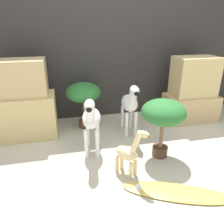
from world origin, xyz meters
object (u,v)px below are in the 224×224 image
at_px(potted_palm_front, 83,94).
at_px(surfboard, 174,192).
at_px(zebra_right, 130,103).
at_px(zebra_left, 91,118).
at_px(giraffe_figurine, 128,153).
at_px(potted_palm_back, 163,115).

distance_m(potted_palm_front, surfboard, 1.73).
xyz_separation_m(zebra_right, potted_palm_front, (-0.58, 0.34, 0.05)).
distance_m(zebra_left, giraffe_figurine, 0.58).
xyz_separation_m(giraffe_figurine, potted_palm_back, (0.45, 0.24, 0.27)).
relative_size(zebra_right, surfboard, 0.74).
bearing_deg(surfboard, potted_palm_front, 112.98).
bearing_deg(potted_palm_front, zebra_left, -88.89).
distance_m(zebra_right, potted_palm_front, 0.67).
bearing_deg(potted_palm_front, potted_palm_back, -50.70).
distance_m(giraffe_figurine, surfboard, 0.54).
relative_size(zebra_right, giraffe_figurine, 1.33).
bearing_deg(surfboard, potted_palm_back, 78.83).
relative_size(giraffe_figurine, potted_palm_back, 0.81).
height_order(zebra_left, potted_palm_front, zebra_left).
xyz_separation_m(zebra_left, potted_palm_front, (-0.01, 0.71, 0.05)).
xyz_separation_m(zebra_right, surfboard, (0.07, -1.19, -0.43)).
bearing_deg(giraffe_figurine, zebra_left, 122.66).
bearing_deg(potted_palm_back, zebra_right, 107.54).
distance_m(zebra_right, zebra_left, 0.68).
bearing_deg(potted_palm_back, giraffe_figurine, -151.84).
bearing_deg(zebra_right, giraffe_figurine, -107.62).
bearing_deg(zebra_right, potted_palm_back, -72.46).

